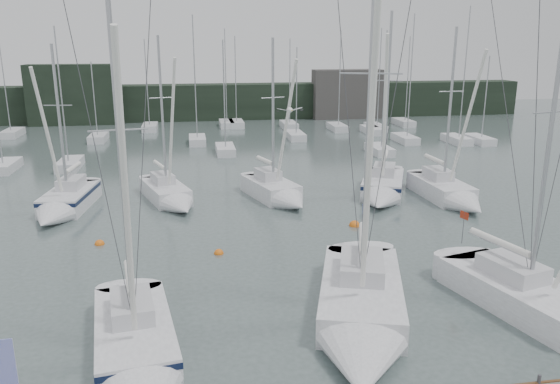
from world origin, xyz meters
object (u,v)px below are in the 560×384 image
(buoy_b, at_px, (354,226))
(sailboat_near_left, at_px, (138,359))
(sailboat_mid_d, at_px, (382,190))
(sailboat_mid_e, at_px, (451,195))
(sailboat_mid_b, at_px, (171,197))
(sailboat_near_center, at_px, (361,320))
(sailboat_mid_c, at_px, (279,194))
(sailboat_mid_a, at_px, (63,205))
(buoy_c, at_px, (100,244))
(buoy_a, at_px, (219,254))

(buoy_b, bearing_deg, sailboat_near_left, -130.86)
(sailboat_mid_d, bearing_deg, sailboat_mid_e, 0.23)
(sailboat_mid_b, xyz_separation_m, sailboat_mid_e, (19.44, -2.83, 0.05))
(sailboat_near_center, xyz_separation_m, sailboat_mid_c, (-0.22, 18.37, 0.02))
(sailboat_mid_a, bearing_deg, buoy_b, -9.57)
(sailboat_mid_d, relative_size, buoy_b, 20.63)
(sailboat_mid_a, bearing_deg, buoy_c, -55.76)
(sailboat_mid_a, distance_m, buoy_a, 13.09)
(sailboat_mid_d, bearing_deg, sailboat_mid_a, -156.79)
(sailboat_mid_c, distance_m, buoy_a, 10.31)
(buoy_c, bearing_deg, sailboat_mid_d, 18.49)
(sailboat_mid_e, relative_size, buoy_a, 24.72)
(sailboat_near_left, height_order, sailboat_mid_b, sailboat_near_left)
(sailboat_mid_c, relative_size, sailboat_mid_e, 0.94)
(sailboat_near_left, bearing_deg, sailboat_near_center, 0.01)
(sailboat_mid_c, bearing_deg, sailboat_mid_e, -28.14)
(sailboat_near_center, bearing_deg, sailboat_mid_c, 107.87)
(buoy_a, bearing_deg, sailboat_mid_d, 35.60)
(sailboat_mid_c, xyz_separation_m, buoy_c, (-11.34, -6.62, -0.60))
(sailboat_near_center, distance_m, sailboat_mid_c, 18.37)
(sailboat_near_center, bearing_deg, sailboat_near_left, -154.24)
(sailboat_mid_e, relative_size, buoy_c, 23.70)
(buoy_a, relative_size, buoy_c, 0.96)
(sailboat_mid_d, height_order, sailboat_mid_e, sailboat_mid_d)
(sailboat_near_center, bearing_deg, sailboat_mid_b, 129.40)
(buoy_b, bearing_deg, buoy_c, -177.24)
(sailboat_mid_b, xyz_separation_m, buoy_c, (-3.80, -7.24, -0.54))
(sailboat_mid_a, height_order, sailboat_mid_b, sailboat_mid_b)
(sailboat_mid_c, xyz_separation_m, buoy_a, (-4.79, -9.11, -0.60))
(sailboat_mid_c, height_order, sailboat_mid_e, sailboat_mid_e)
(sailboat_mid_c, distance_m, sailboat_mid_e, 12.11)
(sailboat_mid_b, height_order, sailboat_mid_d, sailboat_mid_d)
(sailboat_mid_c, bearing_deg, buoy_c, -167.33)
(buoy_c, bearing_deg, sailboat_mid_e, 10.74)
(buoy_a, bearing_deg, sailboat_mid_e, 22.44)
(sailboat_mid_e, height_order, buoy_c, sailboat_mid_e)
(sailboat_mid_d, xyz_separation_m, buoy_b, (-3.71, -5.56, -0.65))
(buoy_c, bearing_deg, buoy_a, -20.80)
(sailboat_near_left, distance_m, buoy_a, 11.06)
(sailboat_near_center, distance_m, buoy_b, 12.98)
(sailboat_mid_a, distance_m, sailboat_mid_c, 14.53)
(sailboat_mid_a, xyz_separation_m, sailboat_mid_b, (6.99, 0.98, -0.08))
(sailboat_mid_d, relative_size, buoy_a, 26.94)
(sailboat_mid_c, distance_m, sailboat_mid_d, 7.47)
(sailboat_mid_d, bearing_deg, sailboat_mid_c, -159.44)
(sailboat_mid_c, bearing_deg, sailboat_mid_a, 163.83)
(sailboat_near_left, bearing_deg, buoy_c, 95.27)
(sailboat_near_center, bearing_deg, buoy_c, 151.70)
(sailboat_mid_b, relative_size, sailboat_mid_c, 1.01)
(buoy_b, bearing_deg, sailboat_mid_a, 163.17)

